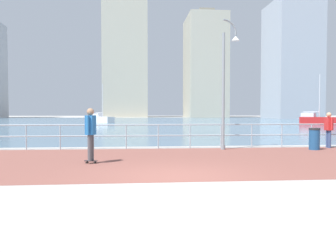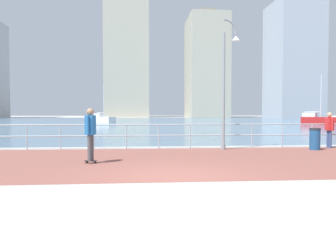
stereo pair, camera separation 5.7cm
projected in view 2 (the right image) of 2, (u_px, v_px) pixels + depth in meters
name	position (u px, v px, depth m)	size (l,w,h in m)	color
ground	(144.00, 124.00, 48.44)	(220.00, 220.00, 0.00)	#ADAAA5
brick_paving	(165.00, 160.00, 11.63)	(28.00, 7.40, 0.01)	brown
harbor_water	(143.00, 121.00, 60.11)	(180.00, 88.00, 0.00)	slate
waterfront_railing	(159.00, 132.00, 15.28)	(25.25, 0.06, 1.08)	#9EADB7
lamppost	(227.00, 78.00, 14.87)	(0.81, 0.36, 5.55)	gray
skateboarder	(90.00, 130.00, 10.87)	(0.41, 0.55, 1.72)	black
bystander	(329.00, 127.00, 15.59)	(0.25, 0.55, 1.59)	#384C7A
trash_bin	(315.00, 139.00, 14.80)	(0.46, 0.46, 0.93)	navy
sailboat_teal	(103.00, 119.00, 53.25)	(3.73, 4.05, 5.92)	white
sailboat_blue	(319.00, 120.00, 44.55)	(4.18, 4.26, 6.41)	#B21E1E
tower_glass	(293.00, 60.00, 88.47)	(11.11, 13.31, 31.09)	#A3A8B2
tower_concrete	(206.00, 67.00, 108.31)	(11.44, 16.59, 32.84)	#B2AD99
tower_steel	(127.00, 57.00, 113.58)	(13.89, 15.87, 40.95)	#B2AD99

